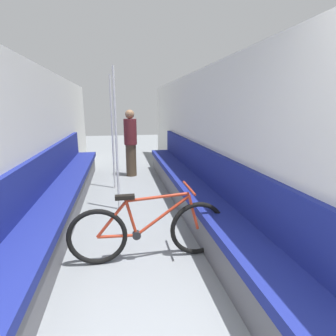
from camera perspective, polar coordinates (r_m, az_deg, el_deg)
The scene contains 8 objects.
wall_left at distance 4.24m, azimuth -26.56°, elevation 4.85°, with size 0.10×10.30×2.24m, color silver.
wall_right at distance 4.31m, azimuth 8.53°, elevation 6.21°, with size 0.10×10.30×2.24m, color silver.
bench_seat_row_left at distance 4.25m, azimuth -22.34°, elevation -5.80°, with size 0.50×6.05×1.00m.
bench_seat_row_right at distance 4.31m, azimuth 5.23°, elevation -4.58°, with size 0.50×6.05×1.00m.
bicycle at distance 2.90m, azimuth -4.19°, elevation -13.45°, with size 1.71×0.46×0.80m.
grab_pole_near at distance 4.13m, azimuth -11.15°, elevation 5.28°, with size 0.08×0.08×2.22m.
grab_pole_far at distance 5.31m, azimuth -11.98°, elevation 6.95°, with size 0.08×0.08×2.22m.
passenger_standing at distance 6.27m, azimuth -8.14°, elevation 5.52°, with size 0.30×0.30×1.57m.
Camera 1 is at (-0.12, -0.49, 1.63)m, focal length 28.00 mm.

